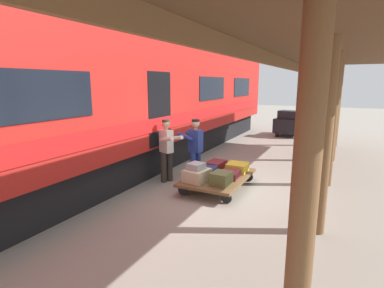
{
  "coord_description": "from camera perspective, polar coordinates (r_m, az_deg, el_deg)",
  "views": [
    {
      "loc": [
        -2.4,
        6.96,
        2.66
      ],
      "look_at": [
        0.92,
        0.34,
        1.15
      ],
      "focal_mm": 28.19,
      "sensor_mm": 36.0,
      "label": 1
    }
  ],
  "objects": [
    {
      "name": "suitcase_gray_aluminum",
      "position": [
        7.3,
        0.76,
        -4.21
      ],
      "size": [
        0.41,
        0.43,
        0.15
      ],
      "primitive_type": "cube",
      "rotation": [
        0.0,
        0.0,
        -0.17
      ],
      "color": "#9EA0A5",
      "rests_on": "suitcase_cream_canvas"
    },
    {
      "name": "platform_canopy",
      "position": [
        6.99,
        25.07,
        15.3
      ],
      "size": [
        3.2,
        15.13,
        3.56
      ],
      "color": "brown",
      "rests_on": "ground_plane"
    },
    {
      "name": "suitcase_maroon_trunk",
      "position": [
        8.41,
        4.51,
        -3.97
      ],
      "size": [
        0.48,
        0.65,
        0.21
      ],
      "primitive_type": "cube",
      "rotation": [
        0.0,
        0.0,
        -0.09
      ],
      "color": "maroon",
      "rests_on": "luggage_cart"
    },
    {
      "name": "luggage_cart",
      "position": [
        7.81,
        4.96,
        -6.34
      ],
      "size": [
        1.39,
        2.18,
        0.31
      ],
      "color": "brown",
      "rests_on": "ground_plane"
    },
    {
      "name": "ground_plane",
      "position": [
        7.82,
        7.27,
        -8.44
      ],
      "size": [
        60.0,
        60.0,
        0.0
      ],
      "primitive_type": "plane",
      "color": "gray"
    },
    {
      "name": "suitcase_olive_duffel",
      "position": [
        7.11,
        5.54,
        -6.53
      ],
      "size": [
        0.44,
        0.51,
        0.3
      ],
      "primitive_type": "cube",
      "rotation": [
        0.0,
        0.0,
        -0.05
      ],
      "color": "brown",
      "rests_on": "luggage_cart"
    },
    {
      "name": "suitcase_burgundy_valise",
      "position": [
        7.66,
        7.16,
        -5.74
      ],
      "size": [
        0.47,
        0.58,
        0.17
      ],
      "primitive_type": "cube",
      "rotation": [
        0.0,
        0.0,
        0.06
      ],
      "color": "maroon",
      "rests_on": "luggage_cart"
    },
    {
      "name": "suitcase_navy_fabric",
      "position": [
        7.88,
        2.86,
        -5.07
      ],
      "size": [
        0.51,
        0.53,
        0.19
      ],
      "primitive_type": "cube",
      "rotation": [
        0.0,
        0.0,
        0.07
      ],
      "color": "navy",
      "rests_on": "luggage_cart"
    },
    {
      "name": "baggage_tug",
      "position": [
        16.09,
        17.86,
        3.71
      ],
      "size": [
        1.34,
        1.84,
        1.3
      ],
      "color": "black",
      "rests_on": "ground_plane"
    },
    {
      "name": "porter_in_overalls",
      "position": [
        8.19,
        0.57,
        -0.7
      ],
      "size": [
        0.72,
        0.54,
        1.7
      ],
      "color": "navy",
      "rests_on": "ground_plane"
    },
    {
      "name": "suitcase_yellow_case",
      "position": [
        8.2,
        8.58,
        -4.39
      ],
      "size": [
        0.54,
        0.56,
        0.23
      ],
      "primitive_type": "cube",
      "rotation": [
        0.0,
        0.0,
        0.04
      ],
      "color": "gold",
      "rests_on": "luggage_cart"
    },
    {
      "name": "porter_by_door",
      "position": [
        8.12,
        -4.79,
        -0.85
      ],
      "size": [
        0.74,
        0.59,
        1.7
      ],
      "color": "#332D28",
      "rests_on": "ground_plane"
    },
    {
      "name": "suitcase_cream_canvas",
      "position": [
        7.34,
        0.96,
        -5.91
      ],
      "size": [
        0.59,
        0.67,
        0.29
      ],
      "primitive_type": "cube",
      "rotation": [
        0.0,
        0.0,
        -0.15
      ],
      "color": "beige",
      "rests_on": "luggage_cart"
    },
    {
      "name": "train_car",
      "position": [
        9.19,
        -14.04,
        7.44
      ],
      "size": [
        3.03,
        20.85,
        4.0
      ],
      "color": "#B21E19",
      "rests_on": "ground_plane"
    }
  ]
}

